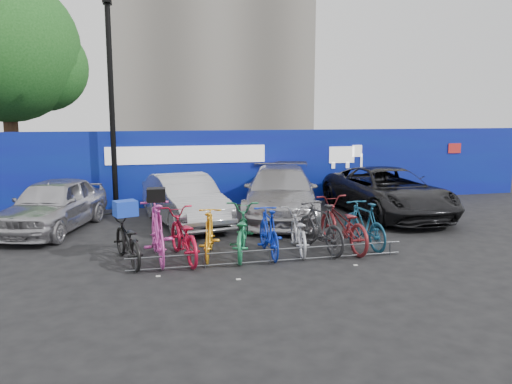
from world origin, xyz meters
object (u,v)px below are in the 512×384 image
object	(u,v)px
car_3	(387,192)
bike_2	(183,235)
bike_4	(241,231)
bike_5	(269,232)
lamppost	(112,102)
bike_rack	(270,256)
tree	(12,53)
bike_3	(209,234)
car_1	(185,200)
bike_6	(298,231)
bike_1	(157,231)
bike_7	(320,227)
car_0	(53,205)
car_2	(281,193)
bike_0	(127,240)
bike_9	(364,224)
bike_8	(342,224)

from	to	relation	value
car_3	bike_2	distance (m)	6.91
bike_4	bike_5	size ratio (longest dim) A/B	1.17
bike_5	lamppost	bearing A→B (deg)	-56.93
bike_rack	tree	bearing A→B (deg)	122.45
bike_3	bike_4	size ratio (longest dim) A/B	0.84
car_1	bike_6	world-z (taller)	car_1
tree	bike_1	world-z (taller)	tree
bike_1	bike_7	xyz separation A→B (m)	(3.43, -0.08, -0.07)
car_1	bike_1	world-z (taller)	car_1
tree	bike_rack	size ratio (longest dim) A/B	1.39
car_1	bike_7	size ratio (longest dim) A/B	2.24
bike_3	car_0	bearing A→B (deg)	-30.74
car_2	bike_6	size ratio (longest dim) A/B	2.85
car_2	bike_0	world-z (taller)	car_2
bike_6	lamppost	bearing A→B (deg)	-44.86
car_1	bike_5	bearing A→B (deg)	-79.21
bike_1	bike_7	bearing A→B (deg)	174.54
car_1	car_3	distance (m)	5.82
bike_rack	bike_4	distance (m)	0.89
bike_4	bike_6	size ratio (longest dim) A/B	1.15
bike_2	bike_9	size ratio (longest dim) A/B	1.13
bike_2	bike_1	bearing A→B (deg)	-16.64
lamppost	bike_5	bearing A→B (deg)	-58.77
car_0	car_2	bearing A→B (deg)	19.16
bike_1	bike_8	xyz separation A→B (m)	(3.97, 0.00, -0.06)
bike_4	bike_9	distance (m)	2.78
bike_6	bike_8	distance (m)	1.03
bike_4	bike_2	bearing A→B (deg)	16.38
bike_0	bike_rack	bearing A→B (deg)	152.10
bike_7	bike_8	size ratio (longest dim) A/B	0.85
car_1	bike_3	size ratio (longest dim) A/B	2.40
tree	car_3	world-z (taller)	tree
bike_3	bike_9	xyz separation A→B (m)	(3.45, 0.02, 0.02)
tree	bike_3	bearing A→B (deg)	-60.41
car_3	bike_0	world-z (taller)	car_3
bike_5	bike_6	distance (m)	0.70
tree	bike_1	size ratio (longest dim) A/B	3.85
bike_6	bike_9	bearing A→B (deg)	-170.98
bike_8	car_0	bearing A→B (deg)	-32.09
lamppost	bike_4	bearing A→B (deg)	-62.67
car_3	bike_rack	bearing A→B (deg)	-141.09
lamppost	bike_2	bearing A→B (deg)	-74.03
car_3	bike_7	world-z (taller)	car_3
bike_4	car_2	bearing A→B (deg)	-103.48
bike_2	bike_9	distance (m)	4.00
car_2	car_3	xyz separation A→B (m)	(3.11, -0.36, -0.03)
bike_0	bike_3	size ratio (longest dim) A/B	1.10
bike_0	car_2	bearing A→B (deg)	-154.65
bike_7	bike_5	bearing A→B (deg)	-8.20
tree	bike_5	world-z (taller)	tree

